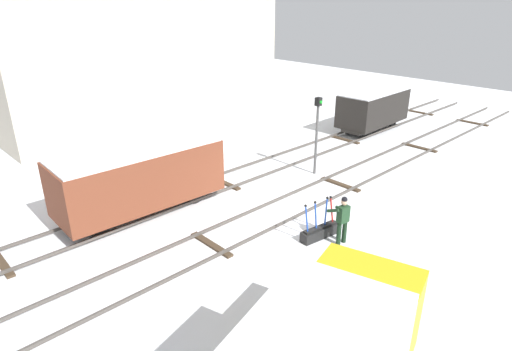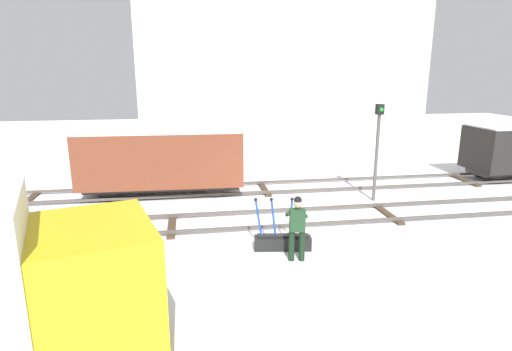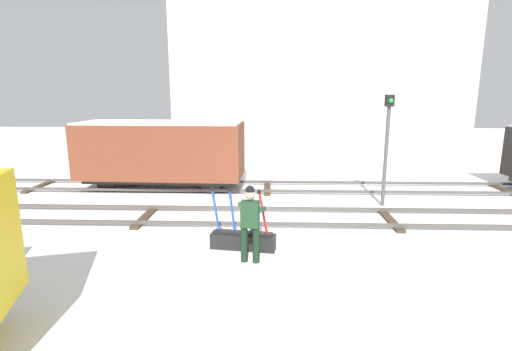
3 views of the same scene
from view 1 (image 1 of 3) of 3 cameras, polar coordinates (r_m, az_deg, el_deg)
The scene contains 9 objects.
ground_plane at distance 16.43m, azimuth 3.81°, elevation -4.74°, with size 60.00×60.00×0.00m, color white.
track_main_line at distance 16.38m, azimuth 3.82°, elevation -4.41°, with size 44.00×1.94×0.18m.
track_siding_near at distance 18.74m, azimuth -4.24°, elevation -0.77°, with size 44.00×1.94×0.18m.
switch_lever_frame at distance 14.78m, azimuth 8.48°, elevation -7.22°, with size 1.56×0.57×1.45m.
rail_worker at distance 14.24m, azimuth 11.34°, elevation -5.46°, with size 0.60×0.68×1.69m.
signal_post at distance 19.26m, azimuth 8.08°, elevation 6.28°, with size 0.24×0.32×3.52m.
apartment_building at distance 28.75m, azimuth -15.74°, elevation 19.57°, with size 17.72×6.96×12.71m.
freight_car_mid_siding at distance 16.22m, azimuth -15.16°, elevation -0.24°, with size 6.05×2.46×2.54m.
freight_car_back_track at distance 26.75m, azimuth 15.23°, elevation 8.56°, with size 4.91×2.22×2.38m.
Camera 1 is at (-10.81, -9.77, 7.58)m, focal length 30.25 mm.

